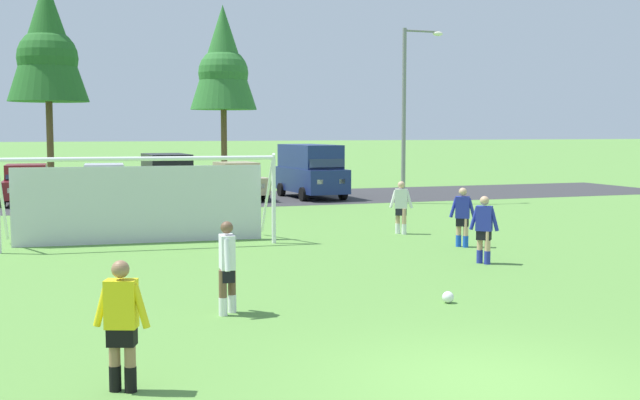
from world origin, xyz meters
name	(u,v)px	position (x,y,z in m)	size (l,w,h in m)	color
ground_plane	(227,235)	(0.00, 15.00, 0.00)	(400.00, 400.00, 0.00)	#598C3D
parking_lot_strip	(167,201)	(0.00, 27.39, 0.00)	(52.00, 8.40, 0.01)	#333335
soccer_ball	(448,297)	(1.81, 4.28, 0.11)	(0.22, 0.22, 0.22)	white
soccer_goal	(141,199)	(-2.69, 13.94, 1.29)	(7.54, 2.51, 2.57)	white
referee	(122,326)	(-4.40, 1.16, 0.82)	(0.69, 0.42, 1.64)	#936B4C
player_striker_near	(227,268)	(-2.27, 4.78, 0.82)	(0.35, 0.73, 1.64)	brown
player_midfield_center	(401,208)	(5.17, 13.51, 0.82)	(0.65, 0.48, 1.64)	tan
player_defender_far	(484,230)	(4.72, 7.88, 0.82)	(0.56, 0.60, 1.64)	tan
player_winger_left	(462,217)	(5.59, 10.45, 0.82)	(0.62, 0.54, 1.64)	tan
parked_car_slot_far_left	(27,184)	(-5.95, 27.95, 0.88)	(2.15, 4.26, 1.72)	maroon
parked_car_slot_left	(104,183)	(-2.73, 27.23, 0.88)	(2.28, 4.32, 1.72)	#B2B2BC
parked_car_slot_center_left	(167,178)	(-0.10, 26.37, 1.11)	(2.29, 4.68, 2.16)	black
parked_car_slot_center	(237,181)	(3.22, 27.14, 0.88)	(2.26, 4.31, 1.72)	tan
parked_car_slot_center_right	(311,170)	(6.71, 26.80, 1.34)	(2.38, 4.89, 2.52)	navy
tree_left_edge	(47,44)	(-4.85, 36.67, 7.81)	(4.26, 4.26, 11.36)	brown
tree_mid_left	(223,61)	(5.09, 38.32, 7.30)	(3.98, 3.98, 10.62)	brown
street_lamp	(407,113)	(9.82, 22.82, 3.94)	(2.00, 0.32, 7.60)	slate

